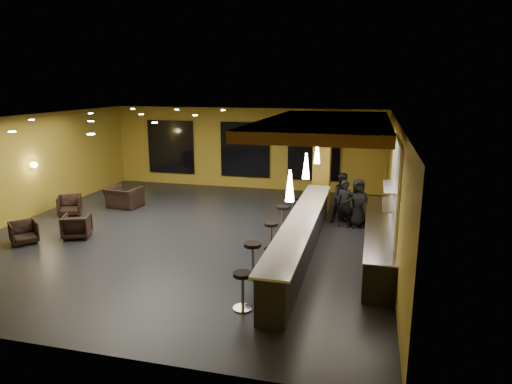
% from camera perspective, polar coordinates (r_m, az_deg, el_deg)
% --- Properties ---
extents(floor, '(12.00, 13.00, 0.10)m').
position_cam_1_polar(floor, '(14.41, -8.26, -5.22)').
color(floor, black).
rests_on(floor, ground).
extents(ceiling, '(12.00, 13.00, 0.10)m').
position_cam_1_polar(ceiling, '(13.69, -8.77, 9.20)').
color(ceiling, black).
extents(wall_back, '(12.00, 0.10, 3.50)m').
position_cam_1_polar(wall_back, '(20.05, -1.29, 5.49)').
color(wall_back, olive).
rests_on(wall_back, floor).
extents(wall_front, '(12.00, 0.10, 3.50)m').
position_cam_1_polar(wall_front, '(8.51, -25.78, -7.02)').
color(wall_front, olive).
rests_on(wall_front, floor).
extents(wall_left, '(0.10, 13.00, 3.50)m').
position_cam_1_polar(wall_left, '(17.18, -27.50, 2.62)').
color(wall_left, olive).
rests_on(wall_left, floor).
extents(wall_right, '(0.10, 13.00, 3.50)m').
position_cam_1_polar(wall_right, '(12.91, 17.14, 0.41)').
color(wall_right, olive).
rests_on(wall_right, floor).
extents(wood_soffit, '(3.60, 8.00, 0.28)m').
position_cam_1_polar(wood_soffit, '(13.69, 8.75, 8.40)').
color(wood_soffit, '#9C602D').
rests_on(wood_soffit, ceiling).
extents(window_left, '(2.20, 0.06, 2.40)m').
position_cam_1_polar(window_left, '(21.16, -10.59, 5.55)').
color(window_left, black).
rests_on(window_left, wall_back).
extents(window_center, '(2.20, 0.06, 2.40)m').
position_cam_1_polar(window_center, '(19.95, -1.38, 5.31)').
color(window_center, black).
rests_on(window_center, wall_back).
extents(window_right, '(2.20, 0.06, 2.40)m').
position_cam_1_polar(window_right, '(19.37, 7.23, 4.96)').
color(window_right, black).
rests_on(window_right, wall_back).
extents(tile_backsplash, '(0.06, 3.20, 2.40)m').
position_cam_1_polar(tile_backsplash, '(11.87, 16.99, 0.55)').
color(tile_backsplash, white).
rests_on(tile_backsplash, wall_right).
extents(bar_counter, '(0.60, 8.00, 1.00)m').
position_cam_1_polar(bar_counter, '(12.38, 5.73, -5.62)').
color(bar_counter, black).
rests_on(bar_counter, floor).
extents(bar_top, '(0.78, 8.10, 0.05)m').
position_cam_1_polar(bar_top, '(12.21, 5.79, -3.29)').
color(bar_top, beige).
rests_on(bar_top, bar_counter).
extents(prep_counter, '(0.70, 6.00, 0.86)m').
position_cam_1_polar(prep_counter, '(12.76, 15.03, -5.76)').
color(prep_counter, black).
rests_on(prep_counter, floor).
extents(prep_top, '(0.72, 6.00, 0.03)m').
position_cam_1_polar(prep_top, '(12.62, 15.15, -3.81)').
color(prep_top, silver).
rests_on(prep_top, prep_counter).
extents(wall_shelf_lower, '(0.30, 1.50, 0.03)m').
position_cam_1_polar(wall_shelf_lower, '(11.76, 16.22, -1.52)').
color(wall_shelf_lower, silver).
rests_on(wall_shelf_lower, wall_right).
extents(wall_shelf_upper, '(0.30, 1.50, 0.03)m').
position_cam_1_polar(wall_shelf_upper, '(11.66, 16.36, 0.62)').
color(wall_shelf_upper, silver).
rests_on(wall_shelf_upper, wall_right).
extents(column, '(0.60, 0.60, 3.50)m').
position_cam_1_polar(column, '(16.50, 8.24, 3.62)').
color(column, olive).
rests_on(column, floor).
extents(wall_sconce, '(0.22, 0.22, 0.22)m').
position_cam_1_polar(wall_sconce, '(17.43, -26.02, 3.08)').
color(wall_sconce, '#FFE5B2').
rests_on(wall_sconce, wall_left).
extents(pendant_0, '(0.20, 0.20, 0.70)m').
position_cam_1_polar(pendant_0, '(9.97, 4.25, 0.78)').
color(pendant_0, white).
rests_on(pendant_0, wood_soffit).
extents(pendant_1, '(0.20, 0.20, 0.70)m').
position_cam_1_polar(pendant_1, '(12.39, 6.28, 3.24)').
color(pendant_1, white).
rests_on(pendant_1, wood_soffit).
extents(pendant_2, '(0.20, 0.20, 0.70)m').
position_cam_1_polar(pendant_2, '(14.84, 7.65, 4.89)').
color(pendant_2, white).
rests_on(pendant_2, wood_soffit).
extents(staff_a, '(0.57, 0.38, 1.54)m').
position_cam_1_polar(staff_a, '(14.84, 11.04, -1.47)').
color(staff_a, black).
rests_on(staff_a, floor).
extents(staff_b, '(0.98, 0.87, 1.69)m').
position_cam_1_polar(staff_b, '(15.26, 10.86, -0.77)').
color(staff_b, black).
rests_on(staff_b, floor).
extents(staff_c, '(0.89, 0.71, 1.58)m').
position_cam_1_polar(staff_c, '(14.95, 12.63, -1.36)').
color(staff_c, black).
rests_on(staff_c, floor).
extents(armchair_a, '(1.00, 0.99, 0.65)m').
position_cam_1_polar(armchair_a, '(14.83, -27.03, -4.53)').
color(armchair_a, black).
rests_on(armchair_a, floor).
extents(armchair_b, '(0.99, 1.00, 0.71)m').
position_cam_1_polar(armchair_b, '(14.72, -21.49, -3.98)').
color(armchair_b, black).
rests_on(armchair_b, floor).
extents(armchair_c, '(1.04, 1.05, 0.70)m').
position_cam_1_polar(armchair_c, '(17.30, -22.28, -1.54)').
color(armchair_c, black).
rests_on(armchair_c, floor).
extents(armchair_d, '(1.29, 1.16, 0.76)m').
position_cam_1_polar(armchair_d, '(17.68, -16.18, -0.65)').
color(armchair_d, black).
rests_on(armchair_d, floor).
extents(bar_stool_0, '(0.41, 0.41, 0.80)m').
position_cam_1_polar(bar_stool_0, '(9.48, -1.69, -11.63)').
color(bar_stool_0, silver).
rests_on(bar_stool_0, floor).
extents(bar_stool_1, '(0.43, 0.43, 0.86)m').
position_cam_1_polar(bar_stool_1, '(10.93, -0.44, -7.91)').
color(bar_stool_1, silver).
rests_on(bar_stool_1, floor).
extents(bar_stool_2, '(0.40, 0.40, 0.79)m').
position_cam_1_polar(bar_stool_2, '(12.64, 1.89, -5.10)').
color(bar_stool_2, silver).
rests_on(bar_stool_2, floor).
extents(bar_stool_3, '(0.43, 0.43, 0.85)m').
position_cam_1_polar(bar_stool_3, '(14.13, 3.35, -2.96)').
color(bar_stool_3, silver).
rests_on(bar_stool_3, floor).
extents(bar_stool_4, '(0.39, 0.39, 0.77)m').
position_cam_1_polar(bar_stool_4, '(15.60, 4.62, -1.58)').
color(bar_stool_4, silver).
rests_on(bar_stool_4, floor).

